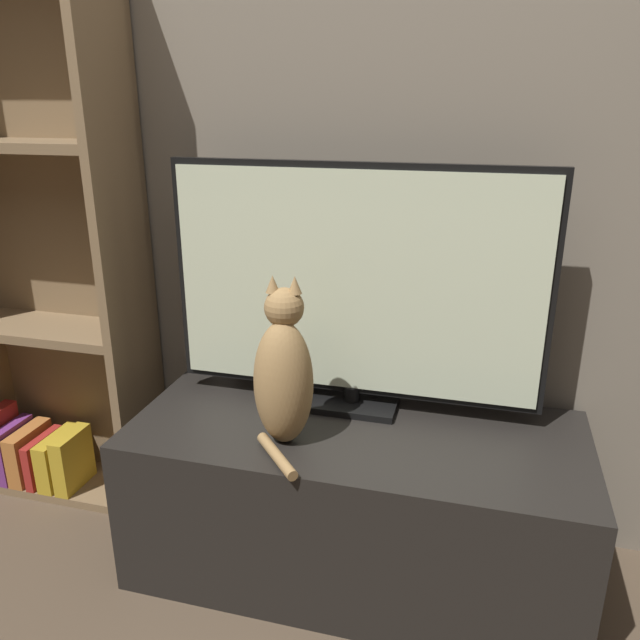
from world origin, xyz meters
The scene contains 5 objects.
wall_back centered at (0.00, 1.22, 1.30)m, with size 4.80×0.05×2.60m.
tv_stand centered at (0.00, 0.91, 0.23)m, with size 1.26×0.55×0.47m.
tv centered at (-0.04, 1.04, 0.83)m, with size 1.06×0.16×0.71m.
cat centered at (-0.17, 0.80, 0.66)m, with size 0.18×0.27×0.45m.
bookshelf centered at (-1.09, 1.09, 0.82)m, with size 0.65×0.28×1.80m.
Camera 1 is at (0.30, -0.60, 1.33)m, focal length 35.00 mm.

